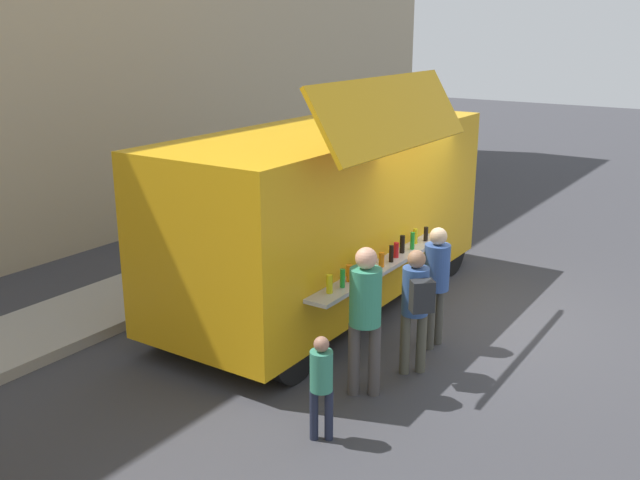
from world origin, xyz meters
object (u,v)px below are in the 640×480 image
(food_truck_main, at_px, (329,211))
(trash_bin, at_px, (347,202))
(customer_rear_waiting, at_px, (365,309))
(child_near_queue, at_px, (321,379))
(customer_mid_with_backpack, at_px, (416,300))
(customer_front_ordering, at_px, (436,277))

(food_truck_main, bearing_deg, trash_bin, 28.05)
(customer_rear_waiting, height_order, child_near_queue, customer_rear_waiting)
(customer_mid_with_backpack, distance_m, customer_rear_waiting, 0.82)
(trash_bin, relative_size, customer_rear_waiting, 0.48)
(customer_mid_with_backpack, bearing_deg, trash_bin, -6.57)
(customer_mid_with_backpack, height_order, child_near_queue, customer_mid_with_backpack)
(customer_rear_waiting, bearing_deg, trash_bin, 3.94)
(food_truck_main, relative_size, trash_bin, 7.03)
(child_near_queue, bearing_deg, customer_rear_waiting, -25.95)
(trash_bin, bearing_deg, child_near_queue, -149.72)
(customer_mid_with_backpack, distance_m, child_near_queue, 1.87)
(customer_rear_waiting, bearing_deg, customer_front_ordering, -33.23)
(customer_rear_waiting, bearing_deg, child_near_queue, 156.97)
(food_truck_main, bearing_deg, child_near_queue, -148.50)
(trash_bin, xyz_separation_m, customer_rear_waiting, (-6.33, -4.20, 0.64))
(customer_mid_with_backpack, xyz_separation_m, child_near_queue, (-1.85, 0.12, -0.28))
(customer_front_ordering, distance_m, customer_rear_waiting, 1.64)
(food_truck_main, bearing_deg, customer_mid_with_backpack, -122.72)
(food_truck_main, bearing_deg, customer_front_ordering, -104.20)
(customer_rear_waiting, xyz_separation_m, child_near_queue, (-1.07, -0.12, -0.38))
(trash_bin, relative_size, child_near_queue, 0.74)
(customer_rear_waiting, bearing_deg, customer_mid_with_backpack, -47.16)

